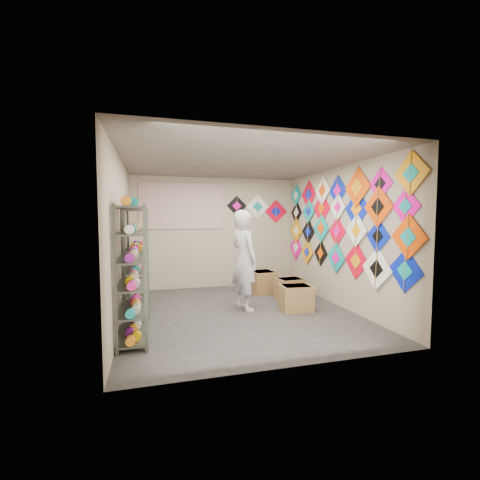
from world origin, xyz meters
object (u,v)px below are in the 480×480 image
object	(u,v)px
shopkeeper	(244,260)
carton_b	(290,289)
shelf_rack_back	(137,261)
carton_c	(263,282)
shelf_rack_front	(133,273)
carton_a	(296,298)

from	to	relation	value
shopkeeper	carton_b	distance (m)	1.40
shelf_rack_back	carton_b	xyz separation A→B (m)	(3.05, 0.13, -0.73)
carton_c	shelf_rack_back	bearing A→B (deg)	-166.21
shelf_rack_front	carton_a	distance (m)	3.00
shelf_rack_back	carton_b	world-z (taller)	shelf_rack_back
carton_a	carton_b	distance (m)	0.77
shelf_rack_front	shopkeeper	bearing A→B (deg)	27.41
shopkeeper	shelf_rack_front	bearing A→B (deg)	100.47
shelf_rack_front	shopkeeper	xyz separation A→B (m)	(1.92, 0.99, -0.02)
shopkeeper	shelf_rack_back	bearing A→B (deg)	63.99
shopkeeper	carton_a	world-z (taller)	shopkeeper
shelf_rack_front	carton_c	bearing A→B (deg)	38.78
shopkeeper	carton_c	xyz separation A→B (m)	(0.78, 1.17, -0.68)
shopkeeper	carton_b	bearing A→B (deg)	-86.01
shopkeeper	carton_c	bearing A→B (deg)	-50.59
shelf_rack_front	carton_b	world-z (taller)	shelf_rack_front
carton_b	carton_c	size ratio (longest dim) A/B	0.96
carton_a	shelf_rack_front	bearing A→B (deg)	-160.62
shelf_rack_back	carton_c	xyz separation A→B (m)	(2.70, 0.87, -0.70)
shelf_rack_back	carton_c	distance (m)	2.92
shelf_rack_front	shelf_rack_back	world-z (taller)	same
carton_b	carton_a	bearing A→B (deg)	-112.21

